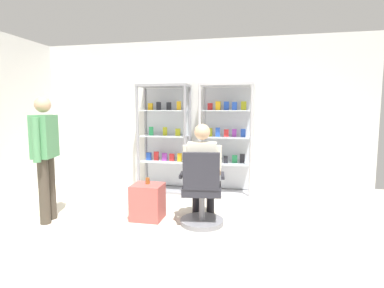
{
  "coord_description": "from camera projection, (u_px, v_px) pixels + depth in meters",
  "views": [
    {
      "loc": [
        1.02,
        -2.42,
        1.46
      ],
      "look_at": [
        0.19,
        1.56,
        1.0
      ],
      "focal_mm": 28.12,
      "sensor_mm": 36.0,
      "label": 1
    }
  ],
  "objects": [
    {
      "name": "ground_plane",
      "position": [
        136.0,
        272.0,
        2.73
      ],
      "size": [
        7.2,
        7.2,
        0.0
      ],
      "primitive_type": "plane",
      "color": "beige"
    },
    {
      "name": "back_wall",
      "position": [
        198.0,
        116.0,
        5.49
      ],
      "size": [
        6.0,
        0.1,
        2.7
      ],
      "primitive_type": "cube",
      "color": "silver",
      "rests_on": "ground"
    },
    {
      "name": "display_cabinet_left",
      "position": [
        165.0,
        138.0,
        5.42
      ],
      "size": [
        0.9,
        0.45,
        1.9
      ],
      "color": "gray",
      "rests_on": "ground"
    },
    {
      "name": "display_cabinet_right",
      "position": [
        226.0,
        139.0,
        5.19
      ],
      "size": [
        0.9,
        0.45,
        1.9
      ],
      "color": "#B7B7BC",
      "rests_on": "ground"
    },
    {
      "name": "office_chair",
      "position": [
        202.0,
        195.0,
        3.78
      ],
      "size": [
        0.59,
        0.56,
        0.96
      ],
      "color": "slate",
      "rests_on": "ground"
    },
    {
      "name": "seated_shopkeeper",
      "position": [
        202.0,
        168.0,
        3.9
      ],
      "size": [
        0.52,
        0.6,
        1.29
      ],
      "color": "black",
      "rests_on": "ground"
    },
    {
      "name": "storage_crate",
      "position": [
        148.0,
        202.0,
        4.03
      ],
      "size": [
        0.4,
        0.36,
        0.47
      ],
      "primitive_type": "cube",
      "color": "#B24C47",
      "rests_on": "ground"
    },
    {
      "name": "tea_glass",
      "position": [
        148.0,
        181.0,
        4.03
      ],
      "size": [
        0.06,
        0.06,
        0.08
      ],
      "primitive_type": "cylinder",
      "color": "brown",
      "rests_on": "storage_crate"
    },
    {
      "name": "standing_customer",
      "position": [
        45.0,
        151.0,
        3.87
      ],
      "size": [
        0.29,
        0.51,
        1.63
      ],
      "color": "#3F382D",
      "rests_on": "ground"
    }
  ]
}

